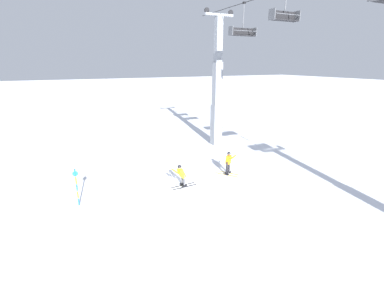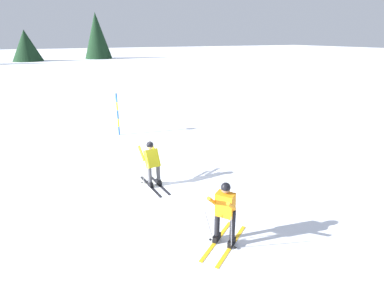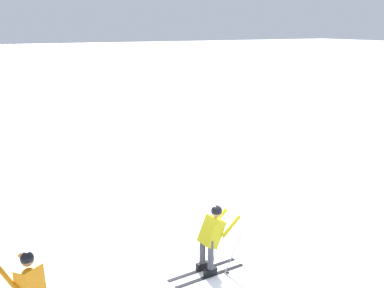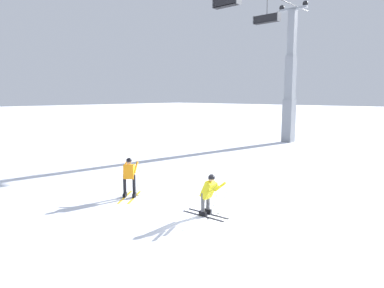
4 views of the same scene
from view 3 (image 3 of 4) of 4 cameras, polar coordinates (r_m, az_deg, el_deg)
name	(u,v)px [view 3 (image 3 of 4)]	position (r m, az deg, el deg)	size (l,w,h in m)	color
ground_plane	(227,261)	(10.77, 4.36, -14.23)	(260.00, 260.00, 0.00)	white
skier_carving_main	(212,235)	(9.98, 2.47, -11.13)	(0.73, 1.75, 1.61)	black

